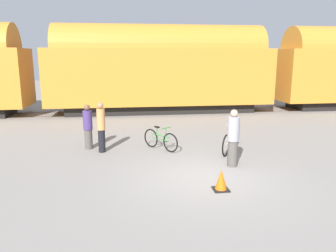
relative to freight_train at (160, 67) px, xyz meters
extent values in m
plane|color=gray|center=(0.00, -11.20, -2.72)|extent=(80.00, 80.00, 0.00)
cube|color=black|center=(0.00, 0.00, -2.45)|extent=(11.13, 2.21, 0.55)
cube|color=#C67F28|center=(0.00, 0.00, -0.55)|extent=(13.25, 2.94, 3.24)
cylinder|color=#C67F28|center=(0.00, 0.00, 1.07)|extent=(12.19, 2.80, 2.80)
cube|color=#4C4238|center=(0.00, -0.72, -2.71)|extent=(53.79, 0.07, 0.01)
cube|color=#4C4238|center=(0.00, 0.72, -2.71)|extent=(53.79, 0.07, 0.01)
torus|color=black|center=(1.75, -8.54, -2.34)|extent=(0.48, 0.65, 0.76)
torus|color=black|center=(1.17, -9.37, -2.34)|extent=(0.48, 0.65, 0.76)
cylinder|color=silver|center=(1.46, -8.96, -2.14)|extent=(0.54, 0.75, 0.04)
cylinder|color=silver|center=(1.46, -8.96, -2.30)|extent=(0.50, 0.69, 0.04)
cylinder|color=silver|center=(1.36, -9.10, -1.98)|extent=(0.04, 0.04, 0.32)
cube|color=black|center=(1.36, -9.10, -1.82)|extent=(0.18, 0.21, 0.05)
cylinder|color=silver|center=(1.62, -8.73, -1.97)|extent=(0.04, 0.04, 0.36)
cylinder|color=silver|center=(1.62, -8.73, -1.79)|extent=(0.39, 0.29, 0.03)
torus|color=black|center=(-0.63, -8.63, -2.37)|extent=(0.48, 0.57, 0.70)
torus|color=black|center=(-1.26, -7.87, -2.37)|extent=(0.48, 0.57, 0.70)
cylinder|color=#338C38|center=(-0.95, -8.25, -2.19)|extent=(0.58, 0.69, 0.04)
cylinder|color=#338C38|center=(-0.95, -8.25, -2.34)|extent=(0.53, 0.63, 0.04)
cylinder|color=#338C38|center=(-1.06, -8.11, -2.05)|extent=(0.04, 0.04, 0.29)
cube|color=black|center=(-1.06, -8.11, -1.90)|extent=(0.19, 0.21, 0.05)
cylinder|color=#338C38|center=(-0.77, -8.46, -2.03)|extent=(0.04, 0.04, 0.32)
cylinder|color=#338C38|center=(-0.77, -8.46, -1.87)|extent=(0.38, 0.32, 0.03)
cylinder|color=#514C47|center=(1.06, -10.39, -2.31)|extent=(0.31, 0.31, 0.81)
cylinder|color=gray|center=(1.06, -10.39, -1.53)|extent=(0.36, 0.36, 0.75)
sphere|color=tan|center=(1.06, -10.39, -1.05)|extent=(0.22, 0.22, 0.22)
cylinder|color=black|center=(-3.05, -8.28, -2.31)|extent=(0.25, 0.25, 0.81)
cylinder|color=tan|center=(-3.05, -8.28, -1.53)|extent=(0.29, 0.29, 0.75)
sphere|color=#A37556|center=(-3.05, -8.28, -1.05)|extent=(0.22, 0.22, 0.22)
cylinder|color=#514C47|center=(-3.55, -7.79, -2.35)|extent=(0.28, 0.28, 0.74)
cylinder|color=#473370|center=(-3.55, -7.79, -1.64)|extent=(0.33, 0.33, 0.69)
sphere|color=brown|center=(-3.55, -7.79, -1.18)|extent=(0.22, 0.22, 0.22)
cube|color=black|center=(0.17, -12.15, -2.71)|extent=(0.40, 0.40, 0.03)
cone|color=orange|center=(0.17, -12.15, -2.45)|extent=(0.32, 0.32, 0.55)
camera|label=1|loc=(-2.23, -19.74, 0.62)|focal=35.00mm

